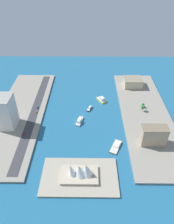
# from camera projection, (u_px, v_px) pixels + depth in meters

# --- Properties ---
(ground_plane) EXTENTS (440.00, 440.00, 0.00)m
(ground_plane) POSITION_uv_depth(u_px,v_px,m) (83.00, 114.00, 316.83)
(ground_plane) COLOR #23668E
(quay_west) EXTENTS (70.00, 240.00, 2.67)m
(quay_west) POSITION_uv_depth(u_px,v_px,m) (145.00, 114.00, 315.18)
(quay_west) COLOR gray
(quay_west) RESTS_ON ground_plane
(quay_east) EXTENTS (70.00, 240.00, 2.67)m
(quay_east) POSITION_uv_depth(u_px,v_px,m) (21.00, 113.00, 316.87)
(quay_east) COLOR gray
(quay_east) RESTS_ON ground_plane
(peninsula_point) EXTENTS (81.49, 49.18, 2.00)m
(peninsula_point) POSITION_uv_depth(u_px,v_px,m) (80.00, 176.00, 227.35)
(peninsula_point) COLOR #A89E89
(peninsula_point) RESTS_ON ground_plane
(road_strip) EXTENTS (12.18, 228.00, 0.15)m
(road_strip) POSITION_uv_depth(u_px,v_px,m) (34.00, 112.00, 315.83)
(road_strip) COLOR #38383D
(road_strip) RESTS_ON quay_east
(ferry_yellow_fast) EXTENTS (16.51, 20.04, 7.41)m
(ferry_yellow_fast) POSITION_uv_depth(u_px,v_px,m) (101.00, 100.00, 343.38)
(ferry_yellow_fast) COLOR yellow
(ferry_yellow_fast) RESTS_ON ground_plane
(barge_flat_brown) EXTENTS (18.57, 26.15, 3.38)m
(barge_flat_brown) POSITION_uv_depth(u_px,v_px,m) (116.00, 146.00, 262.70)
(barge_flat_brown) COLOR brown
(barge_flat_brown) RESTS_ON ground_plane
(ferry_white_commuter) EXTENTS (10.77, 22.68, 6.00)m
(ferry_white_commuter) POSITION_uv_depth(u_px,v_px,m) (79.00, 121.00, 300.35)
(ferry_white_commuter) COLOR silver
(ferry_white_commuter) RESTS_ON ground_plane
(patrol_launch_navy) EXTENTS (9.56, 15.37, 3.93)m
(patrol_launch_navy) POSITION_uv_depth(u_px,v_px,m) (90.00, 108.00, 325.91)
(patrol_launch_navy) COLOR #1E284C
(patrol_launch_navy) RESTS_ON ground_plane
(office_block_beige) EXTENTS (31.98, 27.15, 14.52)m
(office_block_beige) POSITION_uv_depth(u_px,v_px,m) (133.00, 82.00, 374.28)
(office_block_beige) COLOR #C6B793
(office_block_beige) RESTS_ON quay_west
(hotel_broad_white) EXTENTS (21.55, 28.76, 45.25)m
(hotel_broad_white) POSITION_uv_depth(u_px,v_px,m) (6.00, 112.00, 278.90)
(hotel_broad_white) COLOR silver
(hotel_broad_white) RESTS_ON quay_east
(apartment_midrise_tan) EXTENTS (31.28, 15.51, 25.13)m
(apartment_midrise_tan) POSITION_uv_depth(u_px,v_px,m) (154.00, 135.00, 257.61)
(apartment_midrise_tan) COLOR tan
(apartment_midrise_tan) RESTS_ON quay_west
(hatchback_blue) EXTENTS (1.86, 5.13, 1.61)m
(hatchback_blue) POSITION_uv_depth(u_px,v_px,m) (37.00, 107.00, 324.23)
(hatchback_blue) COLOR black
(hatchback_blue) RESTS_ON road_strip
(pickup_red) EXTENTS (2.14, 4.98, 1.72)m
(pickup_red) POSITION_uv_depth(u_px,v_px,m) (24.00, 133.00, 277.51)
(pickup_red) COLOR black
(pickup_red) RESTS_ON road_strip
(taxi_yellow_cab) EXTENTS (2.09, 5.08, 1.57)m
(taxi_yellow_cab) POSITION_uv_depth(u_px,v_px,m) (36.00, 112.00, 314.08)
(taxi_yellow_cab) COLOR black
(taxi_yellow_cab) RESTS_ON road_strip
(traffic_light_waterfront) EXTENTS (0.36, 0.36, 6.50)m
(traffic_light_waterfront) POSITION_uv_depth(u_px,v_px,m) (44.00, 93.00, 350.82)
(traffic_light_waterfront) COLOR black
(traffic_light_waterfront) RESTS_ON quay_east
(opera_landmark) EXTENTS (39.76, 24.38, 19.11)m
(opera_landmark) POSITION_uv_depth(u_px,v_px,m) (80.00, 172.00, 222.53)
(opera_landmark) COLOR #BCAD93
(opera_landmark) RESTS_ON peninsula_point
(park_tree_cluster) EXTENTS (7.36, 14.51, 9.90)m
(park_tree_cluster) POSITION_uv_depth(u_px,v_px,m) (143.00, 106.00, 317.21)
(park_tree_cluster) COLOR brown
(park_tree_cluster) RESTS_ON quay_west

